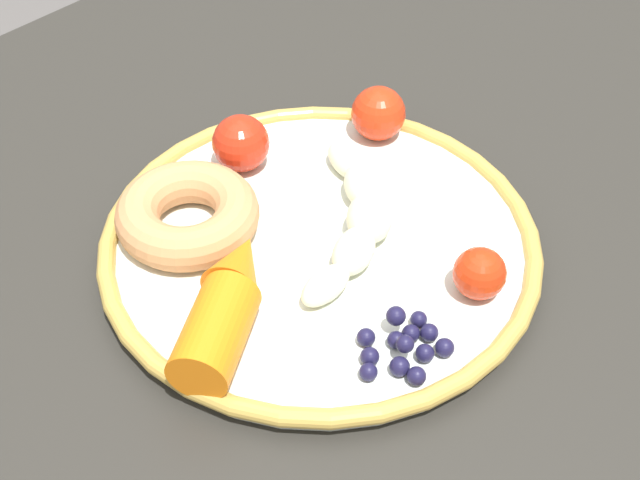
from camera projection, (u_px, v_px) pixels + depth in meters
The scene contains 9 objects.
dining_table at pixel (363, 340), 0.64m from camera, with size 1.10×0.83×0.77m.
plate at pixel (320, 243), 0.56m from camera, with size 0.29×0.29×0.02m.
banana at pixel (355, 217), 0.56m from camera, with size 0.13×0.10×0.03m.
carrot_orange at pixel (223, 302), 0.50m from camera, with size 0.11×0.08×0.04m.
donut at pixel (187, 214), 0.56m from camera, with size 0.09×0.09×0.03m, color tan.
blueberry_pile at pixel (404, 346), 0.49m from camera, with size 0.06×0.05×0.02m.
tomato_near at pixel (241, 143), 0.60m from camera, with size 0.04×0.04×0.04m, color red.
tomato_mid at pixel (378, 113), 0.63m from camera, with size 0.04×0.04×0.04m, color red.
tomato_far at pixel (480, 273), 0.52m from camera, with size 0.03×0.03×0.03m, color red.
Camera 1 is at (-0.32, -0.25, 1.18)m, focal length 48.44 mm.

